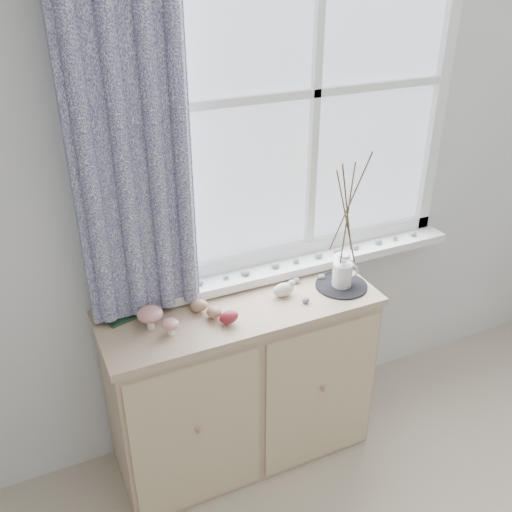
% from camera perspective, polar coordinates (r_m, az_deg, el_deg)
% --- Properties ---
extents(sideboard, '(1.20, 0.45, 0.85)m').
position_cam_1_polar(sideboard, '(2.68, -1.41, -12.55)').
color(sideboard, tan).
rests_on(sideboard, ground).
extents(botanical_book, '(0.32, 0.21, 0.20)m').
position_cam_1_polar(botanical_book, '(2.35, -12.11, -3.77)').
color(botanical_book, '#1C3C23').
rests_on(botanical_book, sideboard).
extents(toadstool_cluster, '(0.15, 0.16, 0.10)m').
position_cam_1_polar(toadstool_cluster, '(2.28, -10.06, -6.06)').
color(toadstool_cluster, white).
rests_on(toadstool_cluster, sideboard).
extents(wooden_eggs, '(0.14, 0.18, 0.08)m').
position_cam_1_polar(wooden_eggs, '(2.33, -4.23, -5.54)').
color(wooden_eggs, tan).
rests_on(wooden_eggs, sideboard).
extents(songbird_figurine, '(0.13, 0.06, 0.07)m').
position_cam_1_polar(songbird_figurine, '(2.47, 2.76, -3.32)').
color(songbird_figurine, white).
rests_on(songbird_figurine, sideboard).
extents(crocheted_doily, '(0.23, 0.23, 0.01)m').
position_cam_1_polar(crocheted_doily, '(2.58, 8.53, -2.93)').
color(crocheted_doily, black).
rests_on(crocheted_doily, sideboard).
extents(twig_pitcher, '(0.28, 0.28, 0.66)m').
position_cam_1_polar(twig_pitcher, '(2.40, 9.16, 4.72)').
color(twig_pitcher, silver).
rests_on(twig_pitcher, crocheted_doily).
extents(sideboard_pebbles, '(0.33, 0.23, 0.02)m').
position_cam_1_polar(sideboard_pebbles, '(2.55, 5.19, -2.91)').
color(sideboard_pebbles, gray).
rests_on(sideboard_pebbles, sideboard).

